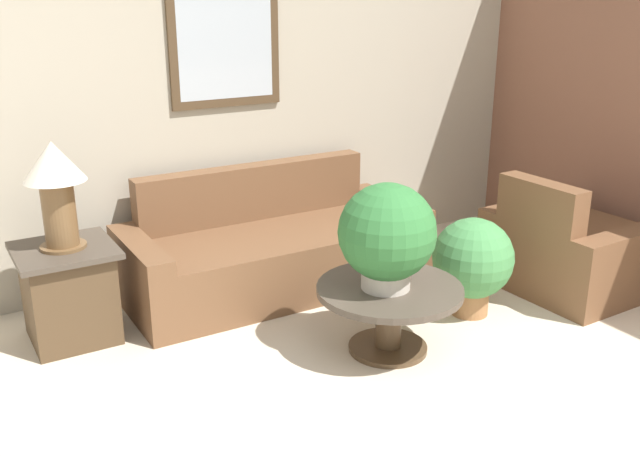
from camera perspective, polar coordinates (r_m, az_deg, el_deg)
wall_back at (r=5.45m, az=-4.64°, el=10.52°), size 6.66×0.09×2.60m
couch_main at (r=5.17m, az=-3.67°, el=-1.76°), size 2.16×0.89×0.84m
armchair at (r=5.47m, az=19.47°, el=-1.70°), size 1.01×1.04×0.84m
coffee_table at (r=4.27m, az=5.56°, el=-6.03°), size 0.87×0.87×0.42m
side_table at (r=4.65m, az=-19.42°, el=-4.86°), size 0.58×0.58×0.60m
table_lamp at (r=4.43m, az=-20.41°, el=3.62°), size 0.36×0.36×0.65m
potted_plant_on_table at (r=4.08m, az=5.39°, el=-0.49°), size 0.57×0.57×0.63m
potted_plant_floor at (r=4.80m, az=12.12°, el=-2.57°), size 0.54×0.54×0.67m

